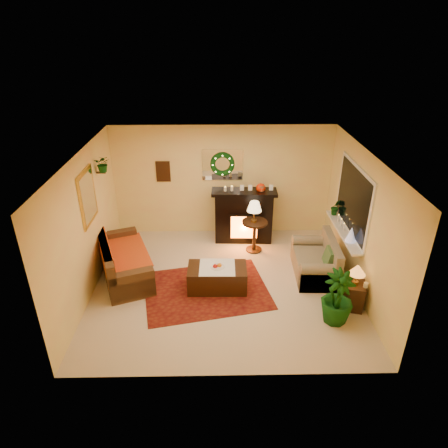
{
  "coord_description": "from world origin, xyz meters",
  "views": [
    {
      "loc": [
        -0.13,
        -6.42,
        4.59
      ],
      "look_at": [
        0.0,
        0.35,
        1.15
      ],
      "focal_mm": 32.0,
      "sensor_mm": 36.0,
      "label": 1
    }
  ],
  "objects_px": {
    "coffee_table": "(217,279)",
    "loveseat": "(315,256)",
    "end_table_square": "(352,294)",
    "sofa": "(124,256)",
    "fireplace": "(244,219)",
    "side_table_round": "(254,237)"
  },
  "relations": [
    {
      "from": "loveseat",
      "to": "end_table_square",
      "type": "relative_size",
      "value": 2.7
    },
    {
      "from": "sofa",
      "to": "end_table_square",
      "type": "distance_m",
      "value": 4.39
    },
    {
      "from": "fireplace",
      "to": "end_table_square",
      "type": "height_order",
      "value": "fireplace"
    },
    {
      "from": "side_table_round",
      "to": "end_table_square",
      "type": "bearing_deg",
      "value": -52.02
    },
    {
      "from": "fireplace",
      "to": "end_table_square",
      "type": "relative_size",
      "value": 2.62
    },
    {
      "from": "loveseat",
      "to": "coffee_table",
      "type": "bearing_deg",
      "value": -164.71
    },
    {
      "from": "coffee_table",
      "to": "side_table_round",
      "type": "bearing_deg",
      "value": 60.59
    },
    {
      "from": "loveseat",
      "to": "fireplace",
      "type": "bearing_deg",
      "value": 135.29
    },
    {
      "from": "sofa",
      "to": "loveseat",
      "type": "xyz_separation_m",
      "value": [
        3.82,
        -0.04,
        -0.01
      ]
    },
    {
      "from": "sofa",
      "to": "end_table_square",
      "type": "xyz_separation_m",
      "value": [
        4.25,
        -1.09,
        -0.16
      ]
    },
    {
      "from": "loveseat",
      "to": "side_table_round",
      "type": "height_order",
      "value": "loveseat"
    },
    {
      "from": "coffee_table",
      "to": "loveseat",
      "type": "bearing_deg",
      "value": 13.82
    },
    {
      "from": "coffee_table",
      "to": "end_table_square",
      "type": "bearing_deg",
      "value": -13.21
    },
    {
      "from": "loveseat",
      "to": "side_table_round",
      "type": "relative_size",
      "value": 1.84
    },
    {
      "from": "sofa",
      "to": "coffee_table",
      "type": "xyz_separation_m",
      "value": [
        1.86,
        -0.49,
        -0.22
      ]
    },
    {
      "from": "end_table_square",
      "to": "coffee_table",
      "type": "bearing_deg",
      "value": 165.97
    },
    {
      "from": "side_table_round",
      "to": "coffee_table",
      "type": "distance_m",
      "value": 1.64
    },
    {
      "from": "loveseat",
      "to": "end_table_square",
      "type": "distance_m",
      "value": 1.15
    },
    {
      "from": "loveseat",
      "to": "side_table_round",
      "type": "distance_m",
      "value": 1.49
    },
    {
      "from": "side_table_round",
      "to": "sofa",
      "type": "bearing_deg",
      "value": -161.0
    },
    {
      "from": "loveseat",
      "to": "end_table_square",
      "type": "height_order",
      "value": "loveseat"
    },
    {
      "from": "side_table_round",
      "to": "end_table_square",
      "type": "relative_size",
      "value": 1.47
    }
  ]
}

